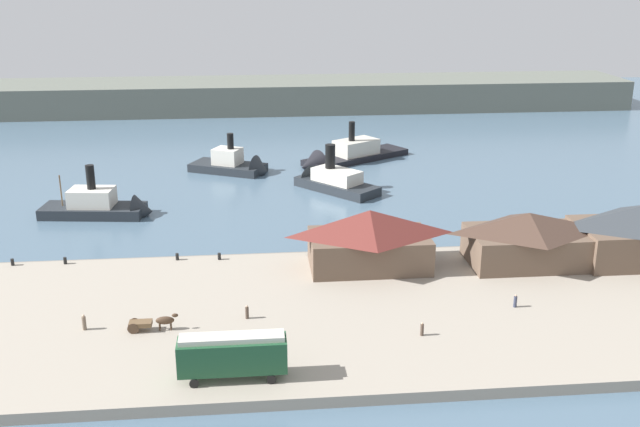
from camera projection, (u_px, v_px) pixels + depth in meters
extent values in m
plane|color=slate|center=(369.00, 248.00, 106.45)|extent=(320.00, 320.00, 0.00)
cube|color=#9E9384|center=(399.00, 311.00, 85.50)|extent=(110.00, 36.00, 1.20)
cube|color=gray|center=(373.00, 254.00, 102.89)|extent=(110.00, 0.80, 1.00)
cube|color=brown|center=(369.00, 251.00, 95.91)|extent=(15.34, 8.74, 4.44)
pyramid|color=maroon|center=(370.00, 223.00, 94.67)|extent=(15.65, 9.17, 3.35)
cube|color=brown|center=(527.00, 247.00, 97.16)|extent=(15.19, 9.20, 4.44)
pyramid|color=#473328|center=(529.00, 222.00, 96.04)|extent=(15.49, 9.66, 2.55)
cube|color=#1E4C2D|center=(232.00, 355.00, 69.74)|extent=(10.28, 2.79, 3.16)
cube|color=beige|center=(232.00, 338.00, 69.16)|extent=(9.87, 1.95, 0.50)
cylinder|color=black|center=(270.00, 365.00, 72.03)|extent=(0.90, 0.18, 0.90)
cylinder|color=black|center=(271.00, 380.00, 69.40)|extent=(0.90, 0.18, 0.90)
cylinder|color=black|center=(196.00, 368.00, 71.38)|extent=(0.90, 0.18, 0.90)
cylinder|color=black|center=(194.00, 384.00, 68.75)|extent=(0.90, 0.18, 0.90)
cube|color=brown|center=(141.00, 324.00, 79.42)|extent=(2.42, 1.33, 0.50)
cylinder|color=#4C3828|center=(135.00, 323.00, 80.06)|extent=(1.20, 0.10, 1.20)
cylinder|color=#4C3828|center=(133.00, 329.00, 78.81)|extent=(1.20, 0.10, 1.20)
ellipsoid|color=#473323|center=(165.00, 320.00, 79.58)|extent=(2.00, 0.70, 0.90)
ellipsoid|color=#473323|center=(175.00, 315.00, 79.51)|extent=(0.70, 0.32, 0.44)
cylinder|color=#473323|center=(171.00, 324.00, 80.02)|extent=(0.16, 0.16, 1.00)
cylinder|color=#473323|center=(171.00, 326.00, 79.64)|extent=(0.16, 0.16, 1.00)
cylinder|color=#473323|center=(160.00, 325.00, 79.91)|extent=(0.16, 0.16, 1.00)
cylinder|color=#473323|center=(160.00, 326.00, 79.53)|extent=(0.16, 0.16, 1.00)
cylinder|color=#6B5B4C|center=(84.00, 323.00, 79.70)|extent=(0.44, 0.44, 1.51)
sphere|color=#CCA889|center=(83.00, 316.00, 79.41)|extent=(0.28, 0.28, 0.28)
cylinder|color=#33384C|center=(515.00, 302.00, 85.01)|extent=(0.39, 0.39, 1.32)
sphere|color=#CCA889|center=(516.00, 296.00, 84.76)|extent=(0.24, 0.24, 0.24)
cylinder|color=#4C3D33|center=(422.00, 330.00, 78.49)|extent=(0.38, 0.38, 1.29)
sphere|color=#CCA889|center=(422.00, 323.00, 78.24)|extent=(0.24, 0.24, 0.24)
cylinder|color=#4C3D33|center=(247.00, 313.00, 82.27)|extent=(0.40, 0.40, 1.36)
sphere|color=#CCA889|center=(247.00, 306.00, 82.01)|extent=(0.25, 0.25, 0.25)
cylinder|color=black|center=(65.00, 261.00, 97.40)|extent=(0.44, 0.44, 0.90)
cylinder|color=black|center=(177.00, 257.00, 98.72)|extent=(0.44, 0.44, 0.90)
cylinder|color=black|center=(219.00, 256.00, 98.84)|extent=(0.44, 0.44, 0.90)
cylinder|color=black|center=(12.00, 262.00, 96.91)|extent=(0.44, 0.44, 0.90)
cube|color=#23282D|center=(337.00, 186.00, 133.04)|extent=(15.03, 15.86, 1.68)
cone|color=#23282D|center=(305.00, 178.00, 138.19)|extent=(5.88, 5.68, 5.31)
cube|color=silver|center=(337.00, 176.00, 132.41)|extent=(9.18, 9.52, 2.28)
cylinder|color=black|center=(330.00, 156.00, 132.40)|extent=(1.80, 1.80, 4.33)
cube|color=#23282D|center=(228.00, 168.00, 145.56)|extent=(15.88, 12.26, 1.56)
cone|color=#23282D|center=(261.00, 171.00, 143.18)|extent=(4.94, 6.49, 5.95)
cube|color=silver|center=(227.00, 156.00, 144.82)|extent=(6.41, 6.02, 3.10)
cylinder|color=black|center=(230.00, 141.00, 143.59)|extent=(1.28, 1.28, 3.05)
cube|color=black|center=(356.00, 157.00, 154.26)|extent=(23.76, 18.33, 1.22)
cone|color=black|center=(310.00, 166.00, 147.33)|extent=(6.81, 7.33, 5.95)
cube|color=beige|center=(356.00, 147.00, 153.58)|extent=(10.30, 9.13, 3.08)
cylinder|color=black|center=(352.00, 131.00, 151.73)|extent=(1.28, 1.28, 3.97)
cube|color=#23282D|center=(93.00, 211.00, 119.75)|extent=(17.02, 7.88, 1.68)
cone|color=#23282D|center=(144.00, 211.00, 119.55)|extent=(3.58, 5.65, 5.33)
cube|color=silver|center=(92.00, 197.00, 119.02)|extent=(7.43, 5.43, 2.89)
cylinder|color=black|center=(90.00, 177.00, 117.93)|extent=(1.37, 1.37, 3.92)
cylinder|color=brown|center=(61.00, 191.00, 118.79)|extent=(0.24, 0.24, 5.09)
cube|color=#60665B|center=(308.00, 94.00, 208.96)|extent=(180.00, 24.00, 8.00)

